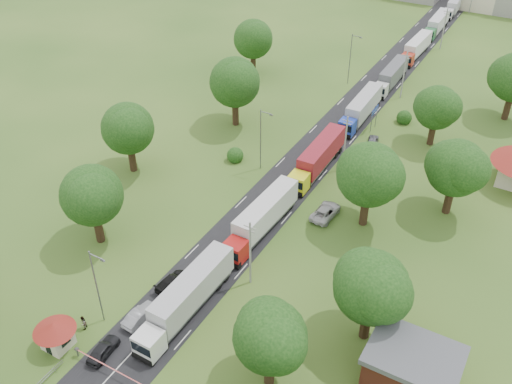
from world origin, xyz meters
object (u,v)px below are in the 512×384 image
Objects in this scene: info_sign at (375,114)px; car_lane_mid at (140,315)px; boom_barrier at (100,363)px; guard_booth at (55,332)px; car_lane_front at (103,350)px; truck_0 at (187,297)px.

info_sign is 53.53m from car_lane_mid.
guard_booth is at bearing -179.99° from boom_barrier.
guard_booth is 8.84m from car_lane_mid.
boom_barrier is 5.98m from guard_booth.
boom_barrier is 2.22× the size of car_lane_front.
car_lane_front is at bearing -97.37° from info_sign.
info_sign is (12.40, 60.00, 0.84)m from guard_booth.
car_lane_mid is at bearing -99.58° from car_lane_front.
info_sign reaches higher than car_lane_front.
guard_booth is at bearing -101.68° from info_sign.
boom_barrier is 60.39m from info_sign.
car_lane_mid is (-0.63, 7.00, -0.15)m from boom_barrier.
truck_0 is (3.15, 10.62, 1.41)m from boom_barrier.
boom_barrier is 2.06× the size of car_lane_mid.
truck_0 reaches higher than car_lane_front.
truck_0 is (8.99, 10.62, 0.14)m from guard_booth.
truck_0 is 3.50× the size of car_lane_mid.
info_sign is 59.03m from car_lane_front.
guard_booth is at bearing 56.99° from car_lane_mid.
car_lane_front is 5.51m from car_lane_mid.
guard_booth is at bearing 11.53° from car_lane_front.
truck_0 is at bearing -132.63° from car_lane_mid.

